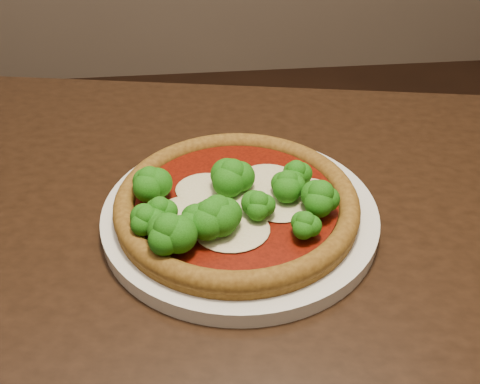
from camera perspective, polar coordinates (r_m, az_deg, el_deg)
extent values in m
cube|color=black|center=(0.57, 4.35, -8.87)|extent=(1.29, 1.03, 0.04)
cylinder|color=black|center=(1.21, -21.98, -6.92)|extent=(0.06, 0.06, 0.71)
cylinder|color=silver|center=(0.60, 0.00, -2.36)|extent=(0.31, 0.31, 0.02)
cylinder|color=brown|center=(0.59, -0.35, -1.47)|extent=(0.27, 0.27, 0.01)
torus|color=brown|center=(0.59, -0.35, -0.94)|extent=(0.27, 0.27, 0.02)
cylinder|color=#640F04|center=(0.59, -0.35, -0.90)|extent=(0.22, 0.22, 0.00)
ellipsoid|color=beige|center=(0.59, 0.40, -0.24)|extent=(0.12, 0.10, 0.01)
ellipsoid|color=beige|center=(0.54, -0.85, -4.01)|extent=(0.08, 0.07, 0.01)
ellipsoid|color=beige|center=(0.60, 7.31, 0.10)|extent=(0.06, 0.05, 0.00)
ellipsoid|color=beige|center=(0.61, 2.91, 1.37)|extent=(0.07, 0.06, 0.01)
ellipsoid|color=beige|center=(0.57, 4.37, -1.55)|extent=(0.06, 0.05, 0.00)
ellipsoid|color=beige|center=(0.60, -3.71, 0.38)|extent=(0.07, 0.06, 0.01)
ellipsoid|color=beige|center=(0.57, -5.79, -2.01)|extent=(0.06, 0.05, 0.00)
ellipsoid|color=#278B16|center=(0.57, 5.09, 0.97)|extent=(0.04, 0.04, 0.04)
ellipsoid|color=#278B16|center=(0.53, 7.00, -3.27)|extent=(0.03, 0.03, 0.03)
ellipsoid|color=#278B16|center=(0.53, -4.73, -2.72)|extent=(0.04, 0.04, 0.04)
ellipsoid|color=#278B16|center=(0.55, 1.99, -1.20)|extent=(0.04, 0.04, 0.03)
ellipsoid|color=#278B16|center=(0.53, -2.44, -2.09)|extent=(0.05, 0.05, 0.04)
ellipsoid|color=#278B16|center=(0.55, -8.55, -1.77)|extent=(0.04, 0.04, 0.03)
ellipsoid|color=#278B16|center=(0.53, -9.93, -2.76)|extent=(0.04, 0.04, 0.03)
ellipsoid|color=#278B16|center=(0.58, -9.59, 1.23)|extent=(0.05, 0.05, 0.04)
ellipsoid|color=#278B16|center=(0.56, 8.60, -0.35)|extent=(0.05, 0.05, 0.04)
ellipsoid|color=#278B16|center=(0.52, -3.04, -2.48)|extent=(0.05, 0.05, 0.04)
ellipsoid|color=#278B16|center=(0.51, -7.57, -4.11)|extent=(0.05, 0.05, 0.04)
ellipsoid|color=#278B16|center=(0.59, 6.01, 2.15)|extent=(0.04, 0.04, 0.03)
ellipsoid|color=#278B16|center=(0.58, -0.81, 1.89)|extent=(0.05, 0.05, 0.04)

